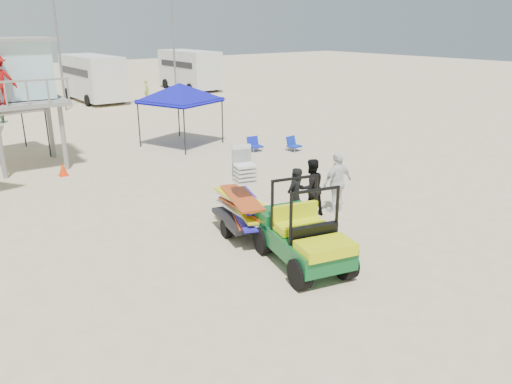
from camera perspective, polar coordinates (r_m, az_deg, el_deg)
ground at (r=11.10m, az=7.47°, el=-10.88°), size 140.00×140.00×0.00m
utility_cart at (r=11.63m, az=5.48°, el=-4.21°), size 1.92×2.89×2.01m
surf_trailer at (r=13.34m, az=-1.29°, el=-1.30°), size 1.71×2.51×2.18m
man_left at (r=14.03m, az=4.45°, el=-0.54°), size 0.70×0.55×1.68m
man_mid at (r=14.74m, az=6.28°, el=0.50°), size 0.94×0.79×1.74m
man_right at (r=15.14m, az=9.29°, el=1.07°), size 1.10×0.48×1.85m
lifeguard_tower at (r=21.37m, az=-25.86°, el=11.95°), size 3.21×3.21×4.83m
canopy_blue at (r=23.47m, az=-8.73°, el=11.86°), size 3.70×3.70×3.28m
cone_near at (r=20.11m, az=-21.20°, el=2.45°), size 0.34×0.34×0.50m
beach_chair_b at (r=22.58m, az=4.23°, el=5.53°), size 0.61×0.65×0.64m
beach_chair_c at (r=22.48m, az=-0.20°, el=5.52°), size 0.60×0.65×0.64m
rv_mid_right at (r=39.12m, az=-18.24°, el=12.48°), size 2.64×7.00×3.25m
rv_far_right at (r=44.23m, az=-7.62°, el=13.85°), size 2.64×6.60×3.25m
light_pole_left at (r=35.21m, az=-21.63°, el=15.12°), size 0.14×0.14×8.00m
light_pole_right at (r=40.03m, az=-9.40°, el=16.42°), size 0.14×0.14×8.00m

